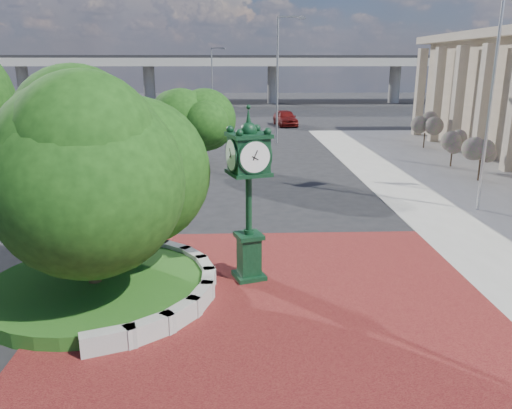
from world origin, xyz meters
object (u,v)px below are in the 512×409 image
object	(u,v)px
post_clock	(249,189)
street_lamp_near	(280,70)
flagpole_a	(493,79)
street_lamp_far	(214,78)
parked_car	(285,118)

from	to	relation	value
post_clock	street_lamp_near	xyz separation A→B (m)	(3.17, 26.83, 2.95)
flagpole_a	street_lamp_far	distance (m)	39.61
parked_car	flagpole_a	bearing A→B (deg)	-87.38
post_clock	flagpole_a	distance (m)	12.85
parked_car	street_lamp_near	size ratio (longest dim) A/B	0.49
parked_car	flagpole_a	world-z (taller)	flagpole_a
parked_car	street_lamp_near	xyz separation A→B (m)	(-1.59, -11.68, 4.97)
parked_car	street_lamp_near	world-z (taller)	street_lamp_near
street_lamp_near	post_clock	bearing A→B (deg)	-96.74
parked_car	street_lamp_far	world-z (taller)	street_lamp_far
post_clock	street_lamp_near	distance (m)	27.17
parked_car	street_lamp_far	distance (m)	10.35
post_clock	street_lamp_far	size ratio (longest dim) A/B	0.64
street_lamp_near	street_lamp_far	bearing A→B (deg)	109.25
flagpole_a	street_lamp_near	distance (m)	21.14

